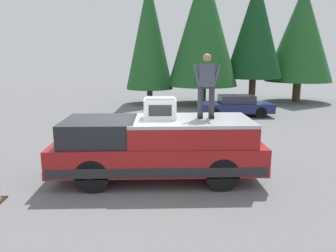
{
  "coord_description": "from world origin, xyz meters",
  "views": [
    {
      "loc": [
        -8.1,
        -0.53,
        3.26
      ],
      "look_at": [
        0.8,
        -0.82,
        1.35
      ],
      "focal_mm": 34.69,
      "sensor_mm": 36.0,
      "label": 1
    }
  ],
  "objects_px": {
    "person_on_truck_bed": "(206,84)",
    "parked_car_navy": "(235,106)",
    "pickup_truck": "(158,147)",
    "compressor_unit": "(160,108)"
  },
  "relations": [
    {
      "from": "compressor_unit",
      "to": "person_on_truck_bed",
      "type": "distance_m",
      "value": 1.37
    },
    {
      "from": "person_on_truck_bed",
      "to": "parked_car_navy",
      "type": "height_order",
      "value": "person_on_truck_bed"
    },
    {
      "from": "compressor_unit",
      "to": "parked_car_navy",
      "type": "bearing_deg",
      "value": -24.57
    },
    {
      "from": "pickup_truck",
      "to": "compressor_unit",
      "type": "distance_m",
      "value": 1.06
    },
    {
      "from": "person_on_truck_bed",
      "to": "parked_car_navy",
      "type": "relative_size",
      "value": 0.41
    },
    {
      "from": "compressor_unit",
      "to": "person_on_truck_bed",
      "type": "xyz_separation_m",
      "value": [
        0.01,
        -1.22,
        0.62
      ]
    },
    {
      "from": "person_on_truck_bed",
      "to": "parked_car_navy",
      "type": "xyz_separation_m",
      "value": [
        9.28,
        -3.03,
        -1.97
      ]
    },
    {
      "from": "pickup_truck",
      "to": "parked_car_navy",
      "type": "distance_m",
      "value": 10.33
    },
    {
      "from": "person_on_truck_bed",
      "to": "parked_car_navy",
      "type": "distance_m",
      "value": 9.96
    },
    {
      "from": "pickup_truck",
      "to": "parked_car_navy",
      "type": "height_order",
      "value": "pickup_truck"
    }
  ]
}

